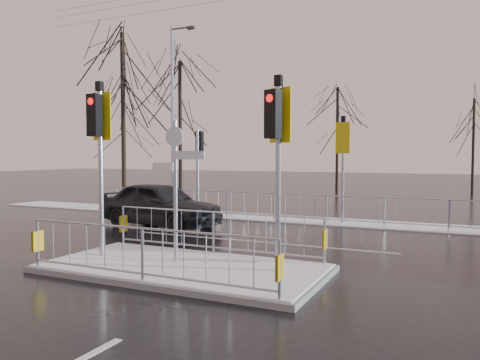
% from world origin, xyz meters
% --- Properties ---
extents(ground, '(120.00, 120.00, 0.00)m').
position_xyz_m(ground, '(0.00, 0.00, 0.00)').
color(ground, black).
rests_on(ground, ground).
extents(snow_verge, '(30.00, 2.00, 0.04)m').
position_xyz_m(snow_verge, '(0.00, 8.60, 0.02)').
color(snow_verge, white).
rests_on(snow_verge, ground).
extents(lane_markings, '(8.00, 11.38, 0.01)m').
position_xyz_m(lane_markings, '(0.00, -0.33, 0.00)').
color(lane_markings, silver).
rests_on(lane_markings, ground).
extents(traffic_island, '(6.00, 3.04, 4.15)m').
position_xyz_m(traffic_island, '(-0.01, 0.01, 0.39)').
color(traffic_island, slate).
rests_on(traffic_island, ground).
extents(far_kerb_fixtures, '(18.00, 0.65, 3.83)m').
position_xyz_m(far_kerb_fixtures, '(0.29, 8.09, 1.02)').
color(far_kerb_fixtures, '#9AA0A8').
rests_on(far_kerb_fixtures, ground).
extents(car_far_lane, '(4.80, 2.50, 1.56)m').
position_xyz_m(car_far_lane, '(-4.11, 5.05, 0.78)').
color(car_far_lane, black).
rests_on(car_far_lane, ground).
extents(tree_near_a, '(4.75, 4.75, 8.97)m').
position_xyz_m(tree_near_a, '(-10.50, 11.00, 6.11)').
color(tree_near_a, black).
rests_on(tree_near_a, ground).
extents(tree_near_b, '(4.00, 4.00, 7.55)m').
position_xyz_m(tree_near_b, '(-8.00, 12.50, 5.15)').
color(tree_near_b, black).
rests_on(tree_near_b, ground).
extents(tree_near_c, '(3.50, 3.50, 6.61)m').
position_xyz_m(tree_near_c, '(-12.50, 13.50, 4.50)').
color(tree_near_c, black).
rests_on(tree_near_c, ground).
extents(tree_far_a, '(3.75, 3.75, 7.08)m').
position_xyz_m(tree_far_a, '(-2.00, 22.00, 4.82)').
color(tree_far_a, black).
rests_on(tree_far_a, ground).
extents(tree_far_b, '(3.25, 3.25, 6.14)m').
position_xyz_m(tree_far_b, '(6.00, 24.00, 4.18)').
color(tree_far_b, black).
rests_on(tree_far_b, ground).
extents(street_lamp_left, '(1.25, 0.18, 8.20)m').
position_xyz_m(street_lamp_left, '(-6.43, 9.50, 4.49)').
color(street_lamp_left, '#9AA0A8').
rests_on(street_lamp_left, ground).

